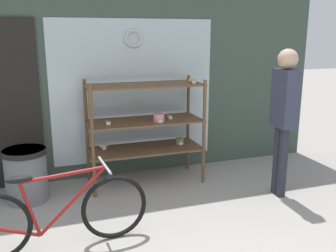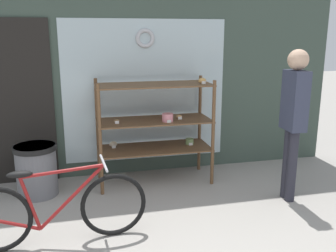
# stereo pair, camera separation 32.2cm
# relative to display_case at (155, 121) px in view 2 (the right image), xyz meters

# --- Properties ---
(storefront_facade) EXTENTS (5.88, 0.13, 3.24)m
(storefront_facade) POSITION_rel_display_case_xyz_m (-0.28, 0.44, 0.76)
(storefront_facade) COLOR #3D4C42
(storefront_facade) RESTS_ON ground_plane
(display_case) EXTENTS (1.46, 0.59, 1.37)m
(display_case) POSITION_rel_display_case_xyz_m (0.00, 0.00, 0.00)
(display_case) COLOR brown
(display_case) RESTS_ON ground_plane
(bicycle) EXTENTS (1.67, 0.46, 0.76)m
(bicycle) POSITION_rel_display_case_xyz_m (-1.19, -1.30, -0.48)
(bicycle) COLOR black
(bicycle) RESTS_ON ground_plane
(pedestrian) EXTENTS (0.23, 0.33, 1.75)m
(pedestrian) POSITION_rel_display_case_xyz_m (1.41, -0.91, 0.22)
(pedestrian) COLOR #282833
(pedestrian) RESTS_ON ground_plane
(trash_bin) EXTENTS (0.50, 0.50, 0.63)m
(trash_bin) POSITION_rel_display_case_xyz_m (-1.48, -0.11, -0.48)
(trash_bin) COLOR slate
(trash_bin) RESTS_ON ground_plane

